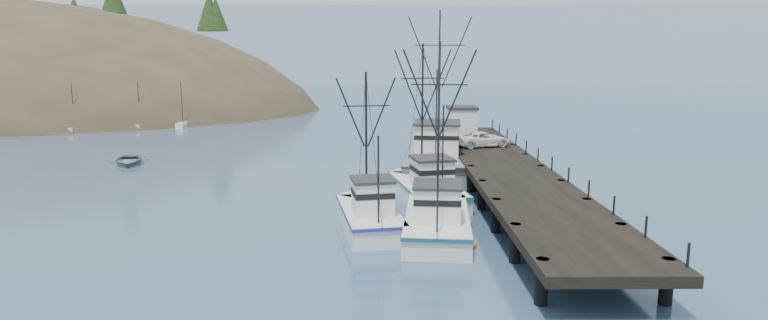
# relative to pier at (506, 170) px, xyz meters

# --- Properties ---
(ground) EXTENTS (400.00, 400.00, 0.00)m
(ground) POSITION_rel_pier_xyz_m (-14.00, -16.00, -1.69)
(ground) COLOR #304B6B
(ground) RESTS_ON ground
(pier) EXTENTS (6.00, 44.00, 2.00)m
(pier) POSITION_rel_pier_xyz_m (0.00, 0.00, 0.00)
(pier) COLOR black
(pier) RESTS_ON ground
(distant_ridge) EXTENTS (360.00, 40.00, 26.00)m
(distant_ridge) POSITION_rel_pier_xyz_m (-4.00, 154.00, -1.69)
(distant_ridge) COLOR #9EB2C6
(distant_ridge) RESTS_ON ground
(distant_ridge_far) EXTENTS (180.00, 25.00, 18.00)m
(distant_ridge_far) POSITION_rel_pier_xyz_m (-54.00, 169.00, -1.69)
(distant_ridge_far) COLOR silver
(distant_ridge_far) RESTS_ON ground
(moored_sailboats) EXTENTS (22.51, 19.43, 6.35)m
(moored_sailboats) POSITION_rel_pier_xyz_m (-44.59, 40.45, -1.36)
(moored_sailboats) COLOR silver
(moored_sailboats) RESTS_ON ground
(trawler_near) EXTENTS (4.49, 11.14, 11.26)m
(trawler_near) POSITION_rel_pier_xyz_m (-6.02, -10.08, -0.87)
(trawler_near) COLOR silver
(trawler_near) RESTS_ON ground
(trawler_mid) EXTENTS (4.50, 9.42, 9.53)m
(trawler_mid) POSITION_rel_pier_xyz_m (-9.98, -9.08, -0.87)
(trawler_mid) COLOR silver
(trawler_mid) RESTS_ON ground
(trawler_far) EXTENTS (5.38, 10.99, 11.23)m
(trawler_far) POSITION_rel_pier_xyz_m (-6.12, -2.17, -0.87)
(trawler_far) COLOR silver
(trawler_far) RESTS_ON ground
(work_vessel) EXTENTS (6.79, 17.29, 14.16)m
(work_vessel) POSITION_rel_pier_xyz_m (-4.34, 7.99, -0.46)
(work_vessel) COLOR slate
(work_vessel) RESTS_ON ground
(pier_shed) EXTENTS (3.00, 3.20, 2.80)m
(pier_shed) POSITION_rel_pier_xyz_m (-1.02, 17.26, 1.73)
(pier_shed) COLOR silver
(pier_shed) RESTS_ON pier
(pickup_truck) EXTENTS (5.22, 3.53, 1.33)m
(pickup_truck) POSITION_rel_pier_xyz_m (-0.24, 8.81, 0.97)
(pickup_truck) COLOR silver
(pickup_truck) RESTS_ON pier
(motorboat) EXTENTS (4.98, 5.84, 1.03)m
(motorboat) POSITION_rel_pier_xyz_m (-32.66, 11.10, -1.69)
(motorboat) COLOR slate
(motorboat) RESTS_ON ground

